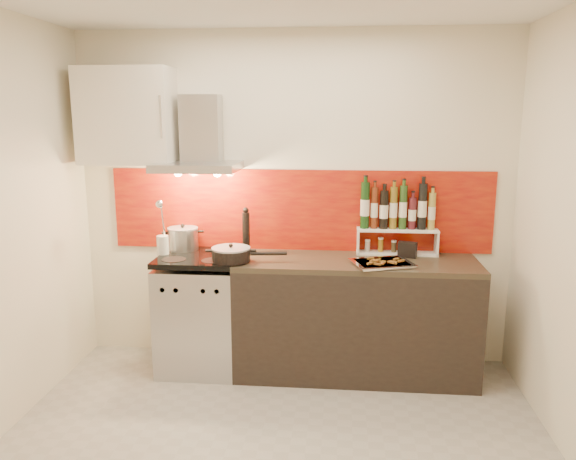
# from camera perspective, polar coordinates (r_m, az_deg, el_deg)

# --- Properties ---
(floor) EXTENTS (3.40, 3.40, 0.00)m
(floor) POSITION_cam_1_polar(r_m,az_deg,el_deg) (3.59, -1.51, -21.58)
(floor) COLOR #9E9991
(floor) RESTS_ON ground
(back_wall) EXTENTS (3.40, 0.02, 2.60)m
(back_wall) POSITION_cam_1_polar(r_m,az_deg,el_deg) (4.44, 0.54, 3.08)
(back_wall) COLOR silver
(back_wall) RESTS_ON ground
(backsplash) EXTENTS (3.00, 0.02, 0.64)m
(backsplash) POSITION_cam_1_polar(r_m,az_deg,el_deg) (4.44, 1.17, 2.02)
(backsplash) COLOR maroon
(backsplash) RESTS_ON back_wall
(range_stove) EXTENTS (0.60, 0.60, 0.91)m
(range_stove) POSITION_cam_1_polar(r_m,az_deg,el_deg) (4.47, -8.88, -8.37)
(range_stove) COLOR #B7B7BA
(range_stove) RESTS_ON ground
(counter) EXTENTS (1.80, 0.60, 0.90)m
(counter) POSITION_cam_1_polar(r_m,az_deg,el_deg) (4.35, 6.84, -8.78)
(counter) COLOR black
(counter) RESTS_ON ground
(range_hood) EXTENTS (0.62, 0.50, 0.61)m
(range_hood) POSITION_cam_1_polar(r_m,az_deg,el_deg) (4.35, -8.97, 8.62)
(range_hood) COLOR #B7B7BA
(range_hood) RESTS_ON back_wall
(upper_cabinet) EXTENTS (0.70, 0.35, 0.72)m
(upper_cabinet) POSITION_cam_1_polar(r_m,az_deg,el_deg) (4.50, -16.03, 11.06)
(upper_cabinet) COLOR silver
(upper_cabinet) RESTS_ON back_wall
(stock_pot) EXTENTS (0.24, 0.24, 0.21)m
(stock_pot) POSITION_cam_1_polar(r_m,az_deg,el_deg) (4.52, -10.61, -0.85)
(stock_pot) COLOR #B7B7BA
(stock_pot) RESTS_ON range_stove
(saute_pan) EXTENTS (0.55, 0.29, 0.13)m
(saute_pan) POSITION_cam_1_polar(r_m,az_deg,el_deg) (4.13, -5.71, -2.45)
(saute_pan) COLOR black
(saute_pan) RESTS_ON range_stove
(utensil_jar) EXTENTS (0.09, 0.14, 0.44)m
(utensil_jar) POSITION_cam_1_polar(r_m,az_deg,el_deg) (4.39, -12.65, -0.90)
(utensil_jar) COLOR silver
(utensil_jar) RESTS_ON range_stove
(pepper_mill) EXTENTS (0.06, 0.06, 0.37)m
(pepper_mill) POSITION_cam_1_polar(r_m,az_deg,el_deg) (4.34, -4.29, -0.15)
(pepper_mill) COLOR black
(pepper_mill) RESTS_ON counter
(step_shelf) EXTENTS (0.62, 0.17, 0.56)m
(step_shelf) POSITION_cam_1_polar(r_m,az_deg,el_deg) (4.39, 10.90, 1.09)
(step_shelf) COLOR white
(step_shelf) RESTS_ON counter
(caddy_box) EXTENTS (0.15, 0.10, 0.12)m
(caddy_box) POSITION_cam_1_polar(r_m,az_deg,el_deg) (4.34, 12.04, -1.96)
(caddy_box) COLOR black
(caddy_box) RESTS_ON counter
(baking_tray) EXTENTS (0.49, 0.43, 0.03)m
(baking_tray) POSITION_cam_1_polar(r_m,az_deg,el_deg) (4.10, 9.53, -3.32)
(baking_tray) COLOR silver
(baking_tray) RESTS_ON counter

